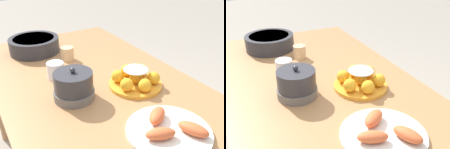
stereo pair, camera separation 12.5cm
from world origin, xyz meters
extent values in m
cylinder|color=#A87547|center=(0.69, -0.39, 0.35)|extent=(0.06, 0.06, 0.70)
cube|color=#A87547|center=(0.00, 0.00, 0.71)|extent=(1.48, 0.89, 0.03)
cylinder|color=gold|center=(-0.18, -0.15, 0.73)|extent=(0.25, 0.25, 0.02)
sphere|color=#F4A823|center=(-0.10, -0.16, 0.77)|extent=(0.06, 0.06, 0.06)
sphere|color=#F4A823|center=(-0.13, -0.08, 0.77)|extent=(0.06, 0.06, 0.06)
sphere|color=#F4A823|center=(-0.22, -0.07, 0.77)|extent=(0.06, 0.06, 0.06)
sphere|color=#F4A823|center=(-0.26, -0.14, 0.77)|extent=(0.06, 0.06, 0.06)
sphere|color=#F4A823|center=(-0.23, -0.22, 0.77)|extent=(0.06, 0.06, 0.06)
sphere|color=#F4A823|center=(-0.13, -0.22, 0.77)|extent=(0.06, 0.06, 0.06)
ellipsoid|color=white|center=(-0.18, -0.15, 0.81)|extent=(0.12, 0.12, 0.02)
sphere|color=#F4A823|center=(-0.18, -0.15, 0.77)|extent=(0.06, 0.06, 0.06)
cylinder|color=#2D2D33|center=(0.48, 0.14, 0.77)|extent=(0.30, 0.30, 0.09)
cylinder|color=brown|center=(0.48, 0.14, 0.81)|extent=(0.24, 0.24, 0.01)
cylinder|color=silver|center=(-0.52, -0.06, 0.73)|extent=(0.31, 0.31, 0.01)
ellipsoid|color=#E06033|center=(-0.45, -0.05, 0.76)|extent=(0.11, 0.12, 0.04)
ellipsoid|color=#E06033|center=(-0.54, 0.00, 0.76)|extent=(0.08, 0.12, 0.04)
ellipsoid|color=#E06033|center=(-0.58, -0.11, 0.76)|extent=(0.12, 0.09, 0.04)
cylinder|color=#DBB27F|center=(0.27, 0.01, 0.76)|extent=(0.07, 0.07, 0.08)
cylinder|color=white|center=(0.09, 0.14, 0.77)|extent=(0.08, 0.08, 0.08)
cylinder|color=#66605B|center=(-0.13, 0.14, 0.75)|extent=(0.18, 0.18, 0.04)
cylinder|color=#333338|center=(-0.13, 0.14, 0.81)|extent=(0.17, 0.17, 0.08)
sphere|color=#333338|center=(-0.13, 0.14, 0.86)|extent=(0.02, 0.02, 0.02)
camera|label=1|loc=(-1.05, 0.49, 1.34)|focal=42.00mm
camera|label=2|loc=(-1.11, 0.38, 1.34)|focal=42.00mm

